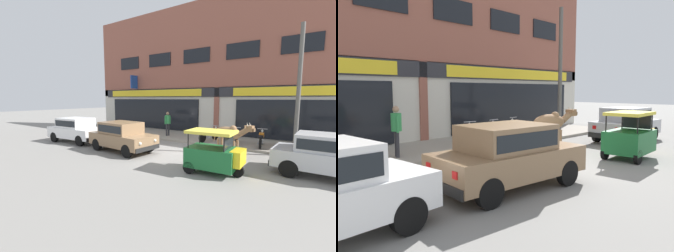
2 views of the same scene
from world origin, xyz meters
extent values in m
plane|color=gray|center=(0.00, 0.00, 0.00)|extent=(90.00, 90.00, 0.00)
cube|color=gray|center=(0.00, 3.97, 0.06)|extent=(19.00, 3.55, 0.12)
cube|color=beige|center=(0.00, 6.02, 1.70)|extent=(23.00, 0.55, 3.40)
cube|color=#28282D|center=(0.00, 5.71, 3.05)|extent=(22.08, 0.08, 0.64)
cube|color=#8E5142|center=(0.00, 5.73, 1.70)|extent=(0.36, 0.12, 3.40)
cube|color=black|center=(5.75, 5.70, 1.35)|extent=(8.74, 0.10, 2.40)
cube|color=yellow|center=(5.75, 5.68, 3.05)|extent=(9.20, 0.05, 0.52)
cube|color=black|center=(1.63, 5.72, 5.65)|extent=(2.09, 0.06, 1.00)
cube|color=black|center=(4.89, 5.72, 5.65)|extent=(2.09, 0.06, 1.00)
cube|color=black|center=(8.15, 5.72, 5.65)|extent=(2.09, 0.06, 1.00)
ellipsoid|color=#936B47|center=(2.46, 1.10, 1.02)|extent=(1.49, 0.87, 0.60)
sphere|color=#936B47|center=(2.73, 1.03, 1.25)|extent=(0.32, 0.32, 0.32)
cylinder|color=#936B47|center=(2.92, 1.13, 0.36)|extent=(0.12, 0.12, 0.72)
cylinder|color=#936B47|center=(2.84, 0.85, 0.36)|extent=(0.12, 0.12, 0.72)
cylinder|color=#936B47|center=(2.08, 1.36, 0.36)|extent=(0.12, 0.12, 0.72)
cylinder|color=#936B47|center=(2.01, 1.08, 0.36)|extent=(0.12, 0.12, 0.72)
cylinder|color=#936B47|center=(3.25, 0.89, 1.17)|extent=(0.51, 0.35, 0.43)
cube|color=#936B47|center=(3.50, 0.82, 1.34)|extent=(0.41, 0.31, 0.26)
cube|color=brown|center=(3.68, 0.77, 1.30)|extent=(0.18, 0.19, 0.14)
cone|color=beige|center=(3.49, 0.92, 1.52)|extent=(0.12, 0.08, 0.19)
cone|color=beige|center=(3.44, 0.73, 1.52)|extent=(0.12, 0.08, 0.19)
cube|color=#936B47|center=(3.47, 0.99, 1.40)|extent=(0.08, 0.15, 0.10)
cube|color=#936B47|center=(3.38, 0.68, 1.40)|extent=(0.08, 0.15, 0.10)
cylinder|color=#936B47|center=(1.75, 1.30, 0.80)|extent=(0.17, 0.08, 0.60)
cylinder|color=black|center=(7.59, 0.57, 0.30)|extent=(0.61, 0.20, 0.60)
cylinder|color=black|center=(7.53, -0.87, 0.30)|extent=(0.61, 0.20, 0.60)
cylinder|color=black|center=(5.30, 0.66, 0.30)|extent=(0.61, 0.20, 0.60)
cylinder|color=black|center=(5.24, -0.78, 0.30)|extent=(0.61, 0.20, 0.60)
cube|color=#B2B5BA|center=(6.41, -0.11, 0.60)|extent=(3.56, 1.74, 0.60)
cube|color=#B2B5BA|center=(6.31, -0.10, 1.18)|extent=(1.96, 1.52, 0.56)
cube|color=black|center=(6.31, -0.10, 1.18)|extent=(1.81, 1.53, 0.35)
cube|color=black|center=(8.14, -0.18, 0.38)|extent=(0.18, 1.52, 0.20)
cube|color=black|center=(4.69, -0.03, 0.38)|extent=(0.18, 1.52, 0.20)
sphere|color=silver|center=(8.19, 0.30, 0.68)|extent=(0.14, 0.14, 0.14)
sphere|color=silver|center=(8.15, -0.66, 0.68)|extent=(0.14, 0.14, 0.14)
cube|color=red|center=(4.68, 0.46, 0.70)|extent=(0.04, 0.16, 0.14)
cube|color=red|center=(4.64, -0.53, 0.70)|extent=(0.04, 0.16, 0.14)
cylinder|color=black|center=(-5.02, -0.30, 0.30)|extent=(0.61, 0.22, 0.60)
cylinder|color=black|center=(-4.93, -1.74, 0.30)|extent=(0.61, 0.22, 0.60)
cube|color=black|center=(-4.39, -0.98, 0.38)|extent=(0.22, 1.52, 0.20)
sphere|color=silver|center=(-4.39, -0.50, 0.68)|extent=(0.14, 0.14, 0.14)
sphere|color=silver|center=(-4.33, -1.46, 0.68)|extent=(0.14, 0.14, 0.14)
cylinder|color=black|center=(-0.91, -0.60, 0.30)|extent=(0.61, 0.23, 0.60)
cylinder|color=black|center=(-1.03, -2.03, 0.30)|extent=(0.61, 0.23, 0.60)
cylinder|color=black|center=(-3.20, -0.41, 0.30)|extent=(0.61, 0.23, 0.60)
cylinder|color=black|center=(-3.32, -1.84, 0.30)|extent=(0.61, 0.23, 0.60)
cube|color=#846647|center=(-2.11, -1.22, 0.60)|extent=(3.62, 1.89, 0.60)
cube|color=#846647|center=(-2.21, -1.21, 1.18)|extent=(2.01, 1.60, 0.56)
cube|color=black|center=(-2.21, -1.21, 1.18)|extent=(1.86, 1.60, 0.35)
cube|color=black|center=(-0.39, -1.37, 0.38)|extent=(0.25, 1.52, 0.20)
cube|color=black|center=(-3.84, -1.07, 0.38)|extent=(0.25, 1.52, 0.20)
sphere|color=silver|center=(-0.32, -0.89, 0.68)|extent=(0.14, 0.14, 0.14)
sphere|color=silver|center=(-0.40, -1.85, 0.68)|extent=(0.14, 0.14, 0.14)
cube|color=red|center=(-3.82, -0.58, 0.70)|extent=(0.04, 0.16, 0.14)
cube|color=red|center=(-3.90, -1.57, 0.70)|extent=(0.04, 0.16, 0.14)
cylinder|color=black|center=(3.82, -1.74, 0.22)|extent=(0.44, 0.14, 0.44)
cylinder|color=black|center=(2.25, -1.29, 0.22)|extent=(0.44, 0.14, 0.44)
cylinder|color=black|center=(2.29, -2.33, 0.22)|extent=(0.44, 0.14, 0.44)
cube|color=#19602D|center=(2.92, -1.78, 0.57)|extent=(1.76, 1.24, 0.70)
cube|color=yellow|center=(3.82, -1.74, 0.67)|extent=(0.40, 0.89, 0.52)
cylinder|color=black|center=(3.47, -1.26, 1.19)|extent=(0.04, 0.04, 0.55)
cylinder|color=black|center=(3.51, -2.25, 1.19)|extent=(0.04, 0.04, 0.55)
cylinder|color=black|center=(2.19, -1.32, 1.19)|extent=(0.04, 0.04, 0.55)
cylinder|color=black|center=(2.23, -2.30, 1.19)|extent=(0.04, 0.04, 0.55)
cube|color=#DBCC42|center=(2.87, -1.78, 1.47)|extent=(1.66, 1.17, 0.10)
cube|color=black|center=(3.49, -1.75, 1.19)|extent=(0.07, 0.93, 0.50)
cylinder|color=black|center=(0.79, 3.70, 0.40)|extent=(0.22, 0.57, 0.56)
cylinder|color=black|center=(0.51, 2.48, 0.40)|extent=(0.22, 0.57, 0.56)
cube|color=#B2B5BA|center=(0.64, 3.07, 0.44)|extent=(0.27, 0.36, 0.24)
cube|color=black|center=(0.68, 3.22, 0.70)|extent=(0.32, 0.44, 0.24)
cube|color=black|center=(0.59, 2.83, 0.68)|extent=(0.33, 0.56, 0.12)
cylinder|color=#B2B5BA|center=(0.77, 3.64, 0.70)|extent=(0.10, 0.27, 0.59)
cylinder|color=#B2B5BA|center=(0.78, 3.68, 0.98)|extent=(0.51, 0.15, 0.03)
sphere|color=silver|center=(0.80, 3.73, 0.86)|extent=(0.12, 0.12, 0.12)
cylinder|color=#B2B5BA|center=(0.46, 2.74, 0.36)|extent=(0.16, 0.48, 0.06)
cylinder|color=black|center=(2.05, 3.67, 0.40)|extent=(0.13, 0.56, 0.56)
cylinder|color=black|center=(2.12, 2.42, 0.40)|extent=(0.13, 0.56, 0.56)
cube|color=#B2B5BA|center=(2.09, 3.03, 0.44)|extent=(0.22, 0.33, 0.24)
cube|color=navy|center=(2.08, 3.19, 0.70)|extent=(0.26, 0.41, 0.24)
cube|color=black|center=(2.10, 2.79, 0.68)|extent=(0.25, 0.53, 0.12)
cylinder|color=#B2B5BA|center=(2.06, 3.61, 0.70)|extent=(0.05, 0.27, 0.59)
cylinder|color=#B2B5BA|center=(2.05, 3.65, 0.98)|extent=(0.52, 0.06, 0.03)
sphere|color=silver|center=(2.05, 3.71, 0.86)|extent=(0.12, 0.12, 0.12)
cylinder|color=#B2B5BA|center=(2.00, 2.66, 0.36)|extent=(0.09, 0.48, 0.06)
cylinder|color=black|center=(3.43, 3.85, 0.40)|extent=(0.18, 0.57, 0.56)
cylinder|color=black|center=(3.62, 2.61, 0.40)|extent=(0.18, 0.57, 0.56)
cube|color=#B2B5BA|center=(3.53, 3.21, 0.44)|extent=(0.25, 0.35, 0.24)
cube|color=orange|center=(3.50, 3.37, 0.70)|extent=(0.30, 0.43, 0.24)
cube|color=black|center=(3.56, 2.97, 0.68)|extent=(0.29, 0.55, 0.12)
cylinder|color=#B2B5BA|center=(3.44, 3.79, 0.70)|extent=(0.08, 0.27, 0.59)
cylinder|color=#B2B5BA|center=(3.43, 3.83, 0.98)|extent=(0.52, 0.11, 0.03)
sphere|color=silver|center=(3.43, 3.88, 0.86)|extent=(0.12, 0.12, 0.12)
cylinder|color=#B2B5BA|center=(3.47, 2.83, 0.36)|extent=(0.13, 0.48, 0.06)
cylinder|color=#2D2D33|center=(-2.45, 3.40, 0.53)|extent=(0.11, 0.11, 0.82)
cylinder|color=#2D2D33|center=(-2.50, 3.23, 0.53)|extent=(0.11, 0.11, 0.82)
cylinder|color=#33934C|center=(-2.47, 3.32, 1.22)|extent=(0.32, 0.32, 0.56)
cylinder|color=#33934C|center=(-2.41, 3.52, 1.19)|extent=(0.08, 0.08, 0.56)
cylinder|color=#33934C|center=(-2.54, 3.12, 1.19)|extent=(0.08, 0.08, 0.56)
sphere|color=tan|center=(-2.47, 3.32, 1.62)|extent=(0.20, 0.20, 0.20)
cylinder|color=#595651|center=(5.13, 2.50, 3.00)|extent=(0.18, 0.18, 5.76)
camera|label=1|loc=(5.99, -9.08, 2.65)|focal=24.00mm
camera|label=2|loc=(-7.36, -6.19, 2.22)|focal=35.00mm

